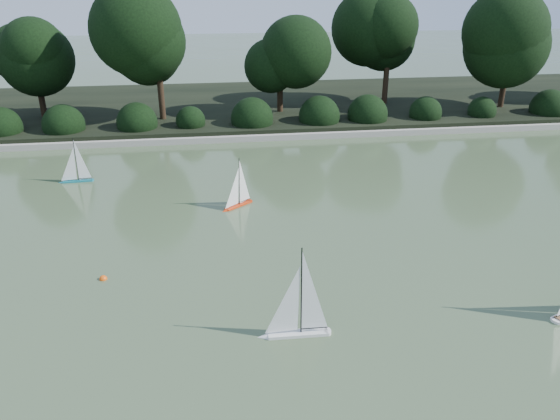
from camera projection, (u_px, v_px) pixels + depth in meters
name	position (u px, v px, depth m)	size (l,w,h in m)	color
ground	(316.00, 299.00, 8.77)	(80.00, 80.00, 0.00)	#394D2E
pond_coping	(259.00, 137.00, 16.89)	(40.00, 0.35, 0.18)	gray
far_bank	(248.00, 106.00, 20.49)	(40.00, 8.00, 0.30)	black
tree_line	(287.00, 42.00, 18.22)	(26.31, 3.93, 4.39)	black
shrub_hedge	(256.00, 119.00, 17.56)	(29.10, 1.10, 1.10)	black
sailboat_white_a	(293.00, 322.00, 7.81)	(1.08, 0.20, 1.48)	silver
sailboat_orange	(236.00, 199.00, 12.10)	(0.76, 0.63, 1.20)	red
sailboat_teal	(74.00, 175.00, 13.52)	(0.87, 0.19, 1.18)	#156E7D
race_buoy	(103.00, 279.00, 9.33)	(0.14, 0.14, 0.14)	#F2530C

